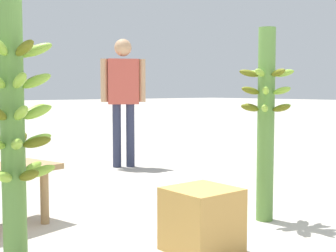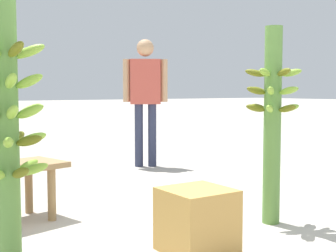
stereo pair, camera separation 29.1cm
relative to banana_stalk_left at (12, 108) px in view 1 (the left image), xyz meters
The scene contains 5 objects.
ground_plane 1.25m from the banana_stalk_left, 16.39° to the right, with size 80.00×80.00×0.00m, color #B2AA9E.
banana_stalk_left is the anchor object (origin of this frame).
banana_stalk_center 1.78m from the banana_stalk_left, ahead, with size 0.39×0.40×1.39m.
vendor_person 3.34m from the banana_stalk_left, 46.36° to the left, with size 0.52×0.35×1.56m.
produce_crate 1.24m from the banana_stalk_left, 21.82° to the right, with size 0.37×0.37×0.37m.
Camera 1 is at (-1.77, -2.08, 0.94)m, focal length 50.00 mm.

